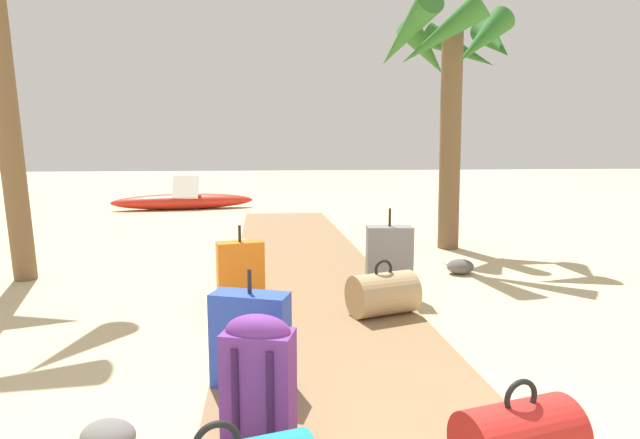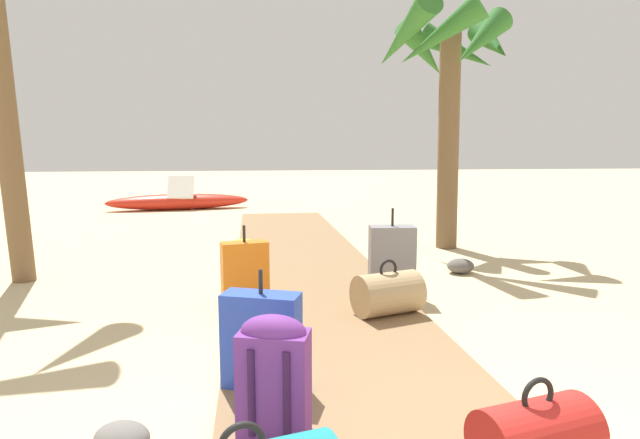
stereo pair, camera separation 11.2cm
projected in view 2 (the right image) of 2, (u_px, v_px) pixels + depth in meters
ground_plane at (315, 296)px, 4.97m from camera, size 60.00×60.00×0.00m
boardwalk at (305, 269)px, 5.93m from camera, size 1.61×9.90×0.08m
suitcase_orange at (245, 276)px, 4.23m from camera, size 0.41×0.24×0.73m
duffel_bag_red at (535, 435)px, 2.14m from camera, size 0.56×0.40×0.41m
duffel_bag_tan at (388, 293)px, 4.14m from camera, size 0.61×0.49×0.46m
backpack_yellow at (244, 266)px, 4.69m from camera, size 0.33×0.26×0.53m
backpack_purple at (274, 374)px, 2.35m from camera, size 0.37×0.27×0.59m
suitcase_blue at (262, 340)px, 2.87m from camera, size 0.47×0.32×0.68m
suitcase_grey at (392, 258)px, 4.85m from camera, size 0.45×0.28×0.80m
palm_tree_far_right at (447, 66)px, 7.07m from camera, size 1.94×1.93×3.39m
lounge_chair at (183, 195)px, 12.43m from camera, size 0.63×1.53×0.81m
kayak at (179, 202)px, 12.10m from camera, size 3.38×1.17×0.38m
rock_left_near at (122, 438)px, 2.39m from camera, size 0.34×0.31×0.14m
rock_right_near at (461, 266)px, 5.86m from camera, size 0.34×0.29×0.17m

